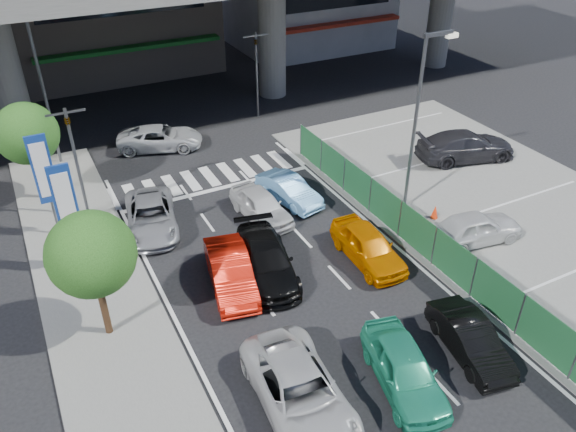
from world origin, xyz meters
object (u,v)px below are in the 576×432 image
tree_far (27,134)px  traffic_cone (435,212)px  traffic_light_right (256,54)px  kei_truck_front_right (289,190)px  taxi_orange_left (231,272)px  crossing_wagon_silver (160,138)px  parked_sedan_dgrey (466,146)px  tree_near (91,255)px  street_lamp_left (44,75)px  hatch_black_mid_right (470,339)px  wagon_silver_front_left (151,216)px  street_lamp_right (420,110)px  sedan_white_front_mid (261,205)px  signboard_near (66,205)px  taxi_orange_right (368,246)px  signboard_far (44,173)px  sedan_black_mid (266,260)px  taxi_teal_mid (404,369)px  parked_sedan_white (475,227)px  sedan_white_mid_left (300,392)px  traffic_light_left (71,137)px

tree_far → traffic_cone: (15.40, -9.90, -3.00)m
traffic_light_right → kei_truck_front_right: 10.98m
taxi_orange_left → crossing_wagon_silver: 12.91m
parked_sedan_dgrey → tree_near: bearing=116.9°
tree_far → street_lamp_left: bearing=67.2°
hatch_black_mid_right → traffic_cone: 8.13m
hatch_black_mid_right → wagon_silver_front_left: (-7.18, 11.95, 0.03)m
street_lamp_right → sedan_white_front_mid: size_ratio=2.09×
kei_truck_front_right → signboard_near: bearing=173.2°
taxi_orange_right → signboard_far: bearing=147.6°
taxi_orange_right → sedan_white_front_mid: (-2.47, 4.81, -0.04)m
taxi_orange_right → kei_truck_front_right: size_ratio=1.10×
crossing_wagon_silver → parked_sedan_dgrey: parked_sedan_dgrey is taller
wagon_silver_front_left → sedan_black_mid: bearing=-47.6°
street_lamp_left → parked_sedan_dgrey: bearing=-26.4°
taxi_orange_right → parked_sedan_dgrey: (9.63, 5.03, 0.14)m
taxi_teal_mid → taxi_orange_right: size_ratio=1.00×
taxi_teal_mid → sedan_white_front_mid: (0.15, 10.62, -0.04)m
taxi_orange_left → crossing_wagon_silver: (1.08, 12.86, -0.05)m
taxi_orange_right → signboard_near: bearing=158.9°
parked_sedan_white → crossing_wagon_silver: bearing=39.8°
signboard_near → parked_sedan_white: (15.08, -5.57, -2.32)m
sedan_white_mid_left → crossing_wagon_silver: 19.04m
taxi_teal_mid → taxi_orange_right: same height
sedan_white_mid_left → crossing_wagon_silver: bearing=90.4°
sedan_white_front_mid → parked_sedan_white: bearing=-44.4°
tree_far → traffic_cone: size_ratio=7.46×
tree_near → taxi_orange_right: bearing=-3.1°
sedan_white_front_mid → taxi_orange_right: bearing=-68.1°
traffic_light_right → taxi_orange_right: bearing=-98.4°
parked_sedan_white → taxi_teal_mid: bearing=131.5°
taxi_teal_mid → wagon_silver_front_left: 12.83m
signboard_near → sedan_white_front_mid: (7.92, 0.26, -2.41)m
taxi_orange_right → crossing_wagon_silver: (-4.43, 13.87, -0.05)m
wagon_silver_front_left → crossing_wagon_silver: (2.65, 7.64, 0.01)m
tree_far → taxi_orange_right: 15.82m
taxi_orange_left → sedan_black_mid: 1.49m
sedan_white_front_mid → crossing_wagon_silver: (-1.96, 9.05, -0.01)m
hatch_black_mid_right → parked_sedan_dgrey: size_ratio=0.70×
taxi_teal_mid → traffic_cone: size_ratio=6.30×
wagon_silver_front_left → kei_truck_front_right: size_ratio=1.23×
signboard_far → parked_sedan_dgrey: (20.42, -2.52, -2.23)m
tree_near → wagon_silver_front_left: (3.11, 5.67, -2.75)m
sedan_white_front_mid → traffic_cone: size_ratio=5.95×
street_lamp_left → traffic_light_right: bearing=4.8°
sedan_white_front_mid → traffic_light_left: bearing=146.3°
traffic_light_right → tree_far: 14.05m
signboard_far → taxi_teal_mid: signboard_far is taller
tree_near → crossing_wagon_silver: (5.76, 13.31, -2.75)m
traffic_light_right → street_lamp_left: street_lamp_left is taller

